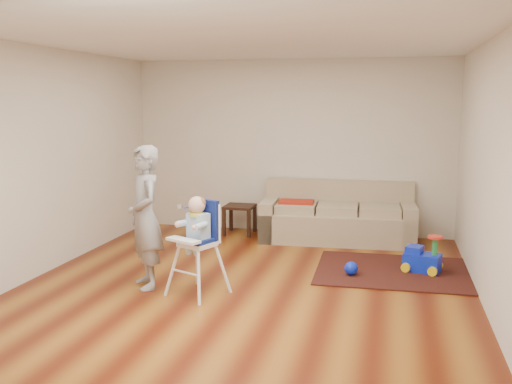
% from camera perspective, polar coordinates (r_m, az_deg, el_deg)
% --- Properties ---
extents(ground, '(5.50, 5.50, 0.00)m').
position_cam_1_polar(ground, '(6.58, -0.83, -9.18)').
color(ground, '#501807').
rests_on(ground, ground).
extents(room_envelope, '(5.04, 5.52, 2.72)m').
position_cam_1_polar(room_envelope, '(6.76, 0.25, 7.51)').
color(room_envelope, silver).
rests_on(room_envelope, ground).
extents(sofa, '(2.28, 1.03, 0.87)m').
position_cam_1_polar(sofa, '(8.54, 8.15, -1.99)').
color(sofa, tan).
rests_on(sofa, ground).
extents(side_table, '(0.45, 0.45, 0.45)m').
position_cam_1_polar(side_table, '(8.93, -1.64, -2.76)').
color(side_table, black).
rests_on(side_table, ground).
extents(area_rug, '(2.02, 1.53, 0.02)m').
position_cam_1_polar(area_rug, '(7.23, 14.09, -7.69)').
color(area_rug, black).
rests_on(area_rug, ground).
extents(ride_on_toy, '(0.49, 0.41, 0.46)m').
position_cam_1_polar(ride_on_toy, '(7.23, 16.33, -5.84)').
color(ride_on_toy, '#0D27DD').
rests_on(ride_on_toy, area_rug).
extents(toy_ball, '(0.16, 0.16, 0.16)m').
position_cam_1_polar(toy_ball, '(6.92, 9.49, -7.54)').
color(toy_ball, '#0D27DD').
rests_on(toy_ball, area_rug).
extents(high_chair, '(0.66, 0.66, 1.08)m').
position_cam_1_polar(high_chair, '(6.13, -5.87, -5.53)').
color(high_chair, white).
rests_on(high_chair, ground).
extents(adult, '(0.66, 0.69, 1.59)m').
position_cam_1_polar(adult, '(6.40, -11.03, -2.50)').
color(adult, '#98989B').
rests_on(adult, ground).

